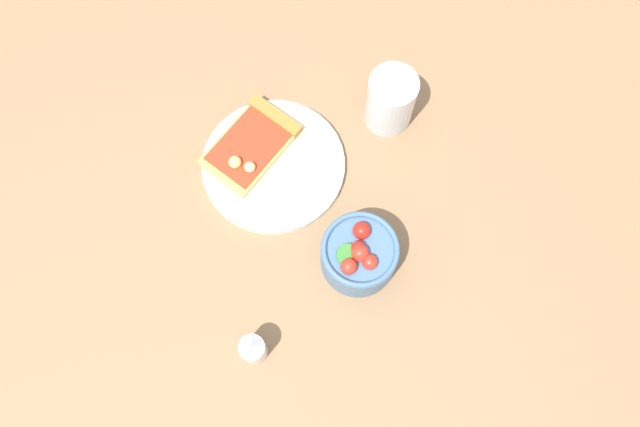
# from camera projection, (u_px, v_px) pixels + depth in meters

# --- Properties ---
(ground_plane) EXTENTS (2.40, 2.40, 0.00)m
(ground_plane) POSITION_uv_depth(u_px,v_px,m) (292.00, 180.00, 0.96)
(ground_plane) COLOR #93704C
(ground_plane) RESTS_ON ground
(plate) EXTENTS (0.22, 0.22, 0.01)m
(plate) POSITION_uv_depth(u_px,v_px,m) (274.00, 166.00, 0.96)
(plate) COLOR silver
(plate) RESTS_ON ground_plane
(pizza_slice_main) EXTENTS (0.16, 0.11, 0.03)m
(pizza_slice_main) POSITION_uv_depth(u_px,v_px,m) (254.00, 142.00, 0.96)
(pizza_slice_main) COLOR #E5B256
(pizza_slice_main) RESTS_ON plate
(salad_bowl) EXTENTS (0.11, 0.11, 0.09)m
(salad_bowl) POSITION_uv_depth(u_px,v_px,m) (359.00, 254.00, 0.88)
(salad_bowl) COLOR #4C7299
(salad_bowl) RESTS_ON ground_plane
(soda_glass) EXTENTS (0.07, 0.07, 0.10)m
(soda_glass) POSITION_uv_depth(u_px,v_px,m) (390.00, 102.00, 0.95)
(soda_glass) COLOR silver
(soda_glass) RESTS_ON ground_plane
(pepper_shaker) EXTENTS (0.04, 0.04, 0.07)m
(pepper_shaker) POSITION_uv_depth(u_px,v_px,m) (253.00, 349.00, 0.85)
(pepper_shaker) COLOR silver
(pepper_shaker) RESTS_ON ground_plane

